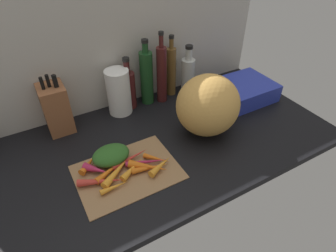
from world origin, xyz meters
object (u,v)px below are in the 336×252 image
carrot_9 (118,170)px  carrot_12 (161,166)px  carrot_7 (110,171)px  cutting_board (128,172)px  winter_squash (208,105)px  bottle_3 (171,70)px  carrot_1 (132,169)px  carrot_4 (147,162)px  carrot_6 (88,164)px  carrot_8 (130,158)px  carrot_10 (157,158)px  carrot_11 (115,187)px  bottle_0 (129,89)px  paper_towel_roll (119,92)px  knife_block (56,108)px  bottle_1 (147,77)px  carrot_3 (96,170)px  carrot_0 (148,167)px  dish_rack (245,90)px  carrot_5 (101,181)px  bottle_4 (188,74)px  carrot_2 (150,168)px  bottle_2 (162,74)px

carrot_9 → carrot_12: carrot_9 is taller
carrot_7 → cutting_board: bearing=-19.7°
cutting_board → winter_squash: size_ratio=1.38×
carrot_12 → bottle_3: 59.41cm
carrot_1 → carrot_4: bearing=6.2°
carrot_6 → carrot_8: carrot_6 is taller
carrot_10 → carrot_11: bearing=-165.1°
carrot_1 → bottle_0: 47.78cm
paper_towel_roll → knife_block: bearing=178.7°
cutting_board → carrot_6: size_ratio=3.89×
carrot_11 → carrot_7: bearing=82.1°
bottle_0 → cutting_board: bearing=-114.9°
winter_squash → bottle_1: bearing=109.8°
carrot_3 → carrot_4: carrot_3 is taller
carrot_4 → bottle_0: size_ratio=0.64×
carrot_0 → carrot_11: size_ratio=1.42×
carrot_7 → carrot_11: bearing=-97.9°
cutting_board → dish_rack: 79.33cm
carrot_5 → carrot_12: carrot_12 is taller
carrot_10 → bottle_0: (6.83, 42.97, 8.61)cm
carrot_1 → bottle_4: (51.89, 41.63, 8.52)cm
carrot_5 → knife_block: 43.55cm
carrot_0 → carrot_10: (5.37, 2.86, -0.59)cm
carrot_8 → carrot_9: bearing=-150.5°
carrot_1 → knife_block: (-17.75, 41.99, 9.30)cm
carrot_2 → bottle_1: 52.18cm
carrot_8 → bottle_2: size_ratio=0.46×
carrot_5 → bottle_3: (55.54, 44.41, 11.70)cm
carrot_6 → carrot_11: 16.37cm
bottle_1 → carrot_8: bearing=-125.1°
carrot_2 → paper_towel_roll: (5.60, 44.07, 9.44)cm
carrot_9 → bottle_1: (33.29, 41.27, 12.20)cm
dish_rack → carrot_12: bearing=-159.0°
cutting_board → carrot_8: bearing=53.5°
carrot_5 → carrot_12: bearing=-9.5°
carrot_11 → winter_squash: (49.77, 12.73, 11.97)cm
bottle_2 → bottle_0: bearing=170.2°
bottle_3 → dish_rack: bottle_3 is taller
knife_block → bottle_4: bearing=-0.3°
bottle_2 → dish_rack: (39.74, -19.78, -11.05)cm
carrot_1 → bottle_1: bottle_1 is taller
knife_block → dish_rack: (92.67, -21.22, -6.88)cm
cutting_board → carrot_8: size_ratio=2.32×
carrot_6 → carrot_8: (15.88, -5.01, -0.19)cm
bottle_2 → knife_block: bearing=178.4°
carrot_1 → carrot_4: (6.65, 0.72, -0.26)cm
carrot_6 → bottle_2: size_ratio=0.27×
carrot_11 → knife_block: knife_block is taller
carrot_12 → dish_rack: bearing=21.0°
carrot_4 → carrot_7: bearing=170.0°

